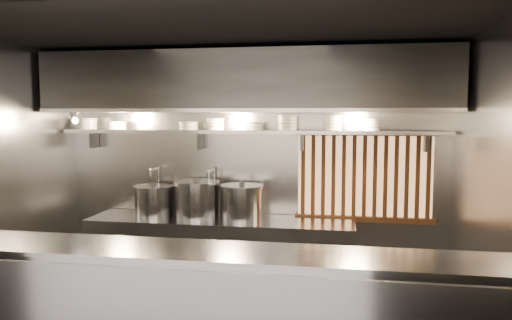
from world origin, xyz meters
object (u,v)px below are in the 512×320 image
(heat_lamp, at_px, (74,115))
(stock_pot_mid, at_px, (154,201))
(stock_pot_left, at_px, (197,199))
(stock_pot_right, at_px, (242,202))
(pendant_bulb, at_px, (239,125))

(heat_lamp, distance_m, stock_pot_mid, 1.31)
(stock_pot_left, distance_m, stock_pot_right, 0.53)
(heat_lamp, bearing_deg, stock_pot_mid, 21.69)
(stock_pot_left, relative_size, stock_pot_right, 1.21)
(stock_pot_left, xyz_separation_m, stock_pot_right, (0.53, -0.01, -0.02))
(heat_lamp, bearing_deg, stock_pot_left, 14.07)
(heat_lamp, height_order, stock_pot_mid, heat_lamp)
(stock_pot_mid, xyz_separation_m, stock_pot_right, (1.05, -0.00, 0.02))
(heat_lamp, bearing_deg, stock_pot_right, 9.72)
(stock_pot_left, distance_m, stock_pot_mid, 0.52)
(pendant_bulb, bearing_deg, heat_lamp, -169.00)
(stock_pot_right, bearing_deg, stock_pot_mid, 179.95)
(stock_pot_mid, relative_size, stock_pot_right, 1.03)
(heat_lamp, xyz_separation_m, stock_pot_left, (1.31, 0.33, -0.96))
(pendant_bulb, bearing_deg, stock_pot_right, -39.36)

